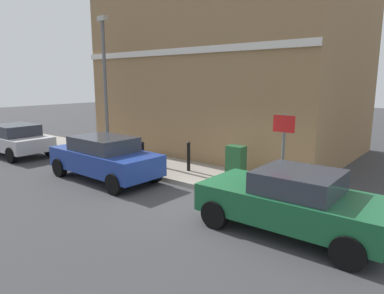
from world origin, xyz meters
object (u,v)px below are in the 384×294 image
car_silver (14,139)px  street_sign (283,144)px  utility_cabinet (236,165)px  bollard_far_kerb (143,155)px  car_green (292,201)px  bollard_near_cabinet (189,155)px  car_blue (104,157)px  lamppost (105,80)px

car_silver → street_sign: street_sign is taller
utility_cabinet → bollard_far_kerb: 3.45m
car_green → bollard_near_cabinet: size_ratio=3.83×
car_green → car_silver: car_green is taller
car_blue → bollard_near_cabinet: car_blue is taller
car_green → bollard_far_kerb: 6.25m
utility_cabinet → bollard_far_kerb: size_ratio=1.11×
car_blue → car_silver: size_ratio=1.04×
street_sign → car_green: bearing=-147.9°
bollard_far_kerb → lamppost: lamppost is taller
street_sign → lamppost: bearing=85.0°
bollard_far_kerb → bollard_near_cabinet: bearing=-53.9°
street_sign → lamppost: (0.73, 8.34, 1.64)m
bollard_far_kerb → street_sign: (0.20, -5.18, 0.96)m
car_silver → lamppost: bearing=-149.3°
car_blue → street_sign: 5.93m
car_blue → lamppost: 4.29m
car_green → street_sign: 2.00m
utility_cabinet → lamppost: (0.06, 6.50, 2.62)m
bollard_near_cabinet → lamppost: size_ratio=0.18×
bollard_far_kerb → lamppost: (0.92, 3.17, 2.60)m
bollard_near_cabinet → car_silver: bearing=105.9°
car_silver → bollard_far_kerb: car_silver is taller
car_green → car_silver: size_ratio=0.99×
car_silver → utility_cabinet: 10.43m
lamppost → street_sign: bearing=-95.0°
lamppost → car_blue: bearing=-129.5°
car_blue → lamppost: lamppost is taller
car_green → lamppost: 9.88m
utility_cabinet → street_sign: street_sign is taller
car_silver → bollard_near_cabinet: size_ratio=3.87×
car_green → car_silver: (-0.07, 12.97, -0.00)m
car_green → lamppost: bearing=-14.0°
car_silver → street_sign: 12.17m
car_blue → bollard_far_kerb: size_ratio=4.04×
bollard_near_cabinet → utility_cabinet: bearing=-92.8°
car_green → car_blue: 6.61m
car_blue → utility_cabinet: car_blue is taller
car_blue → car_silver: bearing=2.1°
car_silver → bollard_near_cabinet: car_silver is taller
car_blue → car_silver: 6.36m
utility_cabinet → bollard_near_cabinet: utility_cabinet is taller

